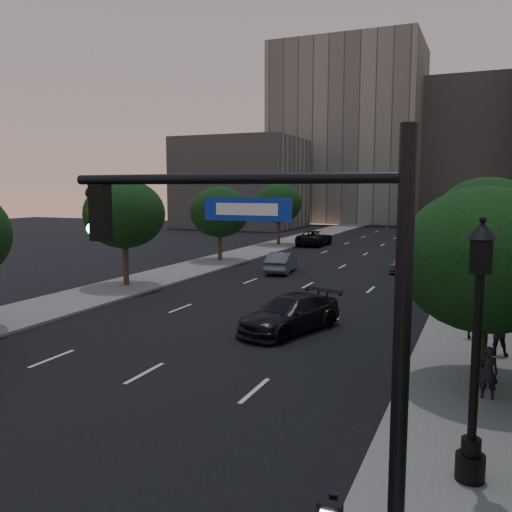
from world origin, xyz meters
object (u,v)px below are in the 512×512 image
at_px(pedestrian_a, 488,372).
at_px(pedestrian_c, 473,320).
at_px(sedan_far_left, 314,238).
at_px(sedan_near_right, 290,314).
at_px(traffic_signal_mast, 324,361).
at_px(street_lamp, 475,364).
at_px(sedan_far_right, 404,263).
at_px(pedestrian_b, 497,332).
at_px(sedan_mid_left, 282,262).

relative_size(pedestrian_a, pedestrian_c, 0.99).
height_order(sedan_far_left, pedestrian_c, pedestrian_c).
xyz_separation_m(sedan_near_right, pedestrian_a, (7.84, -5.20, 0.13)).
height_order(traffic_signal_mast, pedestrian_a, traffic_signal_mast).
bearing_deg(traffic_signal_mast, pedestrian_a, 75.44).
xyz_separation_m(sedan_far_left, pedestrian_c, (16.67, -33.24, 0.11)).
relative_size(street_lamp, sedan_far_right, 1.39).
bearing_deg(sedan_far_right, pedestrian_a, -76.60).
distance_m(sedan_near_right, pedestrian_c, 7.42).
xyz_separation_m(traffic_signal_mast, sedan_near_right, (-5.50, 14.20, -2.89)).
bearing_deg(traffic_signal_mast, street_lamp, 63.80).
distance_m(pedestrian_b, pedestrian_c, 2.07).
relative_size(sedan_mid_left, pedestrian_c, 2.96).
bearing_deg(sedan_mid_left, sedan_far_left, -87.78).
relative_size(street_lamp, pedestrian_b, 3.35).
distance_m(street_lamp, sedan_far_right, 29.75).
distance_m(pedestrian_a, pedestrian_c, 6.52).
distance_m(sedan_far_right, pedestrian_c, 18.53).
height_order(sedan_far_left, pedestrian_b, pedestrian_b).
xyz_separation_m(sedan_far_left, sedan_far_right, (11.53, -15.44, -0.12)).
xyz_separation_m(street_lamp, sedan_far_right, (-5.36, 29.20, -1.94)).
bearing_deg(traffic_signal_mast, sedan_far_left, 106.97).
relative_size(sedan_mid_left, sedan_far_right, 1.14).
distance_m(traffic_signal_mast, pedestrian_b, 14.13).
relative_size(sedan_far_left, sedan_near_right, 1.08).
distance_m(sedan_far_left, pedestrian_a, 43.31).
distance_m(street_lamp, sedan_near_right, 12.73).
distance_m(pedestrian_a, pedestrian_b, 4.63).
bearing_deg(sedan_mid_left, pedestrian_a, 116.44).
bearing_deg(sedan_far_right, pedestrian_b, -72.79).
xyz_separation_m(traffic_signal_mast, pedestrian_a, (2.34, 9.00, -2.75)).
distance_m(sedan_far_left, sedan_near_right, 35.79).
relative_size(sedan_far_left, sedan_far_right, 1.44).
height_order(traffic_signal_mast, street_lamp, traffic_signal_mast).
bearing_deg(sedan_near_right, traffic_signal_mast, -50.02).
height_order(street_lamp, sedan_mid_left, street_lamp).
xyz_separation_m(street_lamp, pedestrian_a, (0.32, 4.91, -1.71)).
relative_size(pedestrian_b, pedestrian_c, 1.08).
xyz_separation_m(traffic_signal_mast, street_lamp, (2.01, 4.10, -1.04)).
bearing_deg(sedan_far_left, pedestrian_b, 117.49).
distance_m(street_lamp, pedestrian_b, 9.69).
relative_size(sedan_mid_left, pedestrian_b, 2.74).
bearing_deg(pedestrian_c, pedestrian_b, 121.80).
bearing_deg(sedan_mid_left, pedestrian_c, 125.88).
distance_m(traffic_signal_mast, pedestrian_a, 9.70).
xyz_separation_m(sedan_far_right, pedestrian_a, (5.68, -24.30, 0.23)).
bearing_deg(sedan_far_left, sedan_near_right, 106.14).
relative_size(sedan_near_right, pedestrian_a, 3.51).
bearing_deg(street_lamp, pedestrian_b, 86.13).
bearing_deg(sedan_near_right, street_lamp, -34.56).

